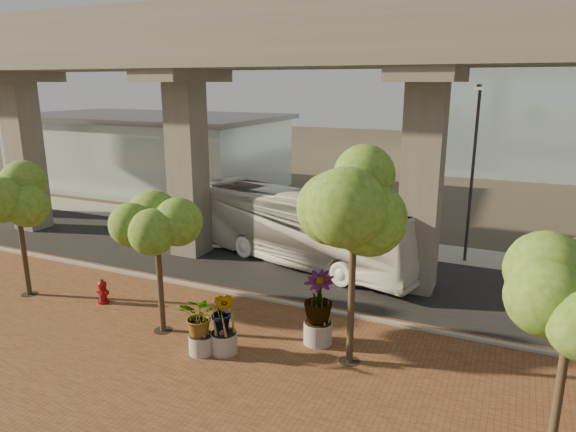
% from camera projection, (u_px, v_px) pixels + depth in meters
% --- Properties ---
extents(ground, '(160.00, 160.00, 0.00)m').
position_uv_depth(ground, '(275.00, 283.00, 23.69)').
color(ground, '#3D392D').
rests_on(ground, ground).
extents(brick_plaza, '(70.00, 13.00, 0.06)m').
position_uv_depth(brick_plaza, '(168.00, 367.00, 16.63)').
color(brick_plaza, brown).
rests_on(brick_plaza, ground).
extents(asphalt_road, '(90.00, 8.00, 0.04)m').
position_uv_depth(asphalt_road, '(293.00, 269.00, 25.44)').
color(asphalt_road, black).
rests_on(asphalt_road, ground).
extents(curb_strip, '(70.00, 0.25, 0.16)m').
position_uv_depth(curb_strip, '(255.00, 297.00, 21.90)').
color(curb_strip, gray).
rests_on(curb_strip, ground).
extents(far_sidewalk, '(90.00, 3.00, 0.06)m').
position_uv_depth(far_sidewalk, '(331.00, 239.00, 30.29)').
color(far_sidewalk, gray).
rests_on(far_sidewalk, ground).
extents(transit_viaduct, '(72.00, 5.60, 12.40)m').
position_uv_depth(transit_viaduct, '(293.00, 120.00, 23.61)').
color(transit_viaduct, gray).
rests_on(transit_viaduct, ground).
extents(station_pavilion, '(23.00, 13.00, 6.30)m').
position_uv_depth(station_pavilion, '(149.00, 150.00, 44.97)').
color(station_pavilion, silver).
rests_on(station_pavilion, ground).
extents(transit_bus, '(13.80, 6.67, 3.75)m').
position_uv_depth(transit_bus, '(300.00, 227.00, 26.03)').
color(transit_bus, silver).
rests_on(transit_bus, ground).
extents(fire_hydrant, '(0.52, 0.47, 1.04)m').
position_uv_depth(fire_hydrant, '(103.00, 291.00, 21.32)').
color(fire_hydrant, maroon).
rests_on(fire_hydrant, ground).
extents(planter_front, '(1.88, 1.88, 2.07)m').
position_uv_depth(planter_front, '(200.00, 319.00, 17.16)').
color(planter_front, '#A29F92').
rests_on(planter_front, ground).
extents(planter_right, '(2.47, 2.47, 2.64)m').
position_uv_depth(planter_right, '(318.00, 301.00, 17.75)').
color(planter_right, '#ACA79B').
rests_on(planter_right, ground).
extents(planter_left, '(2.02, 2.02, 2.22)m').
position_uv_depth(planter_left, '(223.00, 316.00, 17.19)').
color(planter_left, '#A4A194').
rests_on(planter_left, ground).
extents(street_tree_far_west, '(3.33, 3.33, 5.75)m').
position_uv_depth(street_tree_far_west, '(17.00, 200.00, 21.23)').
color(street_tree_far_west, '#463728').
rests_on(street_tree_far_west, ground).
extents(street_tree_near_west, '(3.19, 3.19, 5.71)m').
position_uv_depth(street_tree_near_west, '(156.00, 220.00, 17.97)').
color(street_tree_near_west, '#463728').
rests_on(street_tree_near_west, ground).
extents(street_tree_near_east, '(3.89, 3.89, 7.19)m').
position_uv_depth(street_tree_near_east, '(355.00, 202.00, 15.57)').
color(street_tree_near_east, '#463728').
rests_on(street_tree_near_east, ground).
extents(street_tree_far_east, '(3.39, 3.39, 5.60)m').
position_uv_depth(street_tree_far_east, '(573.00, 300.00, 11.92)').
color(street_tree_far_east, '#463728').
rests_on(street_tree_far_east, ground).
extents(streetlamp_west, '(0.46, 1.33, 9.19)m').
position_uv_depth(streetlamp_west, '(186.00, 141.00, 32.79)').
color(streetlamp_west, '#2F3034').
rests_on(streetlamp_west, ground).
extents(streetlamp_east, '(0.44, 1.28, 8.87)m').
position_uv_depth(streetlamp_east, '(473.00, 162.00, 25.15)').
color(streetlamp_east, '#2F2F34').
rests_on(streetlamp_east, ground).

